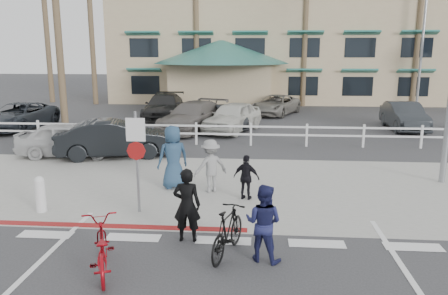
# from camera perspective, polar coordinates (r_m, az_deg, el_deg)

# --- Properties ---
(ground) EXTENTS (140.00, 140.00, 0.00)m
(ground) POSITION_cam_1_polar(r_m,az_deg,el_deg) (9.15, -0.38, -13.70)
(ground) COLOR #333335
(sidewalk_plaza) EXTENTS (22.00, 7.00, 0.01)m
(sidewalk_plaza) POSITION_cam_1_polar(r_m,az_deg,el_deg) (13.32, 1.29, -5.14)
(sidewalk_plaza) COLOR gray
(sidewalk_plaza) RESTS_ON ground
(cross_street) EXTENTS (40.00, 5.00, 0.01)m
(cross_street) POSITION_cam_1_polar(r_m,az_deg,el_deg) (17.18, 2.06, -1.13)
(cross_street) COLOR #333335
(cross_street) RESTS_ON ground
(parking_lot) EXTENTS (50.00, 16.00, 0.01)m
(parking_lot) POSITION_cam_1_polar(r_m,az_deg,el_deg) (26.50, 2.97, 3.68)
(parking_lot) COLOR #333335
(parking_lot) RESTS_ON ground
(curb_red) EXTENTS (7.00, 0.25, 0.02)m
(curb_red) POSITION_cam_1_polar(r_m,az_deg,el_deg) (10.86, -16.02, -9.80)
(curb_red) COLOR maroon
(curb_red) RESTS_ON ground
(rail_fence) EXTENTS (29.40, 0.16, 1.00)m
(rail_fence) POSITION_cam_1_polar(r_m,az_deg,el_deg) (19.01, 3.84, 1.71)
(rail_fence) COLOR silver
(rail_fence) RESTS_ON ground
(building) EXTENTS (28.00, 16.00, 11.30)m
(building) POSITION_cam_1_polar(r_m,az_deg,el_deg) (39.24, 6.66, 14.73)
(building) COLOR #C7AF88
(building) RESTS_ON ground
(sign_post) EXTENTS (0.50, 0.10, 2.90)m
(sign_post) POSITION_cam_1_polar(r_m,az_deg,el_deg) (11.11, -11.30, -1.23)
(sign_post) COLOR gray
(sign_post) RESTS_ON ground
(bollard_0) EXTENTS (0.26, 0.26, 0.95)m
(bollard_0) POSITION_cam_1_polar(r_m,az_deg,el_deg) (12.11, -22.87, -5.64)
(bollard_0) COLOR silver
(bollard_0) RESTS_ON ground
(streetlight_1) EXTENTS (0.60, 2.00, 9.50)m
(streetlight_1) POSITION_cam_1_polar(r_m,az_deg,el_deg) (34.11, 24.51, 12.56)
(streetlight_1) COLOR gray
(streetlight_1) RESTS_ON ground
(palm_0) EXTENTS (4.00, 4.00, 15.00)m
(palm_0) POSITION_cam_1_polar(r_m,az_deg,el_deg) (38.21, -22.40, 16.76)
(palm_0) COLOR #1A441D
(palm_0) RESTS_ON ground
(palm_1) EXTENTS (4.00, 4.00, 13.00)m
(palm_1) POSITION_cam_1_polar(r_m,az_deg,el_deg) (35.62, -17.03, 15.89)
(palm_1) COLOR #1A441D
(palm_1) RESTS_ON ground
(palm_3) EXTENTS (4.00, 4.00, 14.00)m
(palm_3) POSITION_cam_1_polar(r_m,az_deg,el_deg) (33.65, -3.68, 17.48)
(palm_3) COLOR #1A441D
(palm_3) RESTS_ON ground
(palm_4) EXTENTS (4.00, 4.00, 15.00)m
(palm_4) POSITION_cam_1_polar(r_m,az_deg,el_deg) (34.36, 3.53, 18.21)
(palm_4) COLOR #1A441D
(palm_4) RESTS_ON ground
(palm_5) EXTENTS (4.00, 4.00, 13.00)m
(palm_5) POSITION_cam_1_polar(r_m,az_deg,el_deg) (33.44, 10.63, 16.47)
(palm_5) COLOR #1A441D
(palm_5) RESTS_ON ground
(palm_7) EXTENTS (4.00, 4.00, 14.00)m
(palm_7) POSITION_cam_1_polar(r_m,az_deg,el_deg) (35.18, 24.28, 16.23)
(palm_7) COLOR #1A441D
(palm_7) RESTS_ON ground
(palm_10) EXTENTS (4.00, 4.00, 12.00)m
(palm_10) POSITION_cam_1_polar(r_m,az_deg,el_deg) (25.61, -21.04, 16.06)
(palm_10) COLOR #1A441D
(palm_10) RESTS_ON ground
(bike_red) EXTENTS (1.27, 1.98, 0.98)m
(bike_red) POSITION_cam_1_polar(r_m,az_deg,el_deg) (8.56, -15.79, -12.49)
(bike_red) COLOR maroon
(bike_red) RESTS_ON ground
(rider_red) EXTENTS (0.59, 0.39, 1.63)m
(rider_red) POSITION_cam_1_polar(r_m,az_deg,el_deg) (9.44, -4.87, -7.52)
(rider_red) COLOR black
(rider_red) RESTS_ON ground
(bike_black) EXTENTS (0.94, 1.75, 1.01)m
(bike_black) POSITION_cam_1_polar(r_m,az_deg,el_deg) (8.89, 0.48, -10.92)
(bike_black) COLOR black
(bike_black) RESTS_ON ground
(rider_black) EXTENTS (0.91, 0.81, 1.55)m
(rider_black) POSITION_cam_1_polar(r_m,az_deg,el_deg) (8.63, 5.17, -9.77)
(rider_black) COLOR #1B1D4A
(rider_black) RESTS_ON ground
(pedestrian_a) EXTENTS (1.16, 0.99, 1.56)m
(pedestrian_a) POSITION_cam_1_polar(r_m,az_deg,el_deg) (12.66, -1.76, -2.44)
(pedestrian_a) COLOR gray
(pedestrian_a) RESTS_ON ground
(pedestrian_child) EXTENTS (0.80, 0.51, 1.27)m
(pedestrian_child) POSITION_cam_1_polar(r_m,az_deg,el_deg) (12.06, 2.95, -3.94)
(pedestrian_child) COLOR black
(pedestrian_child) RESTS_ON ground
(pedestrian_b) EXTENTS (1.11, 0.98, 1.91)m
(pedestrian_b) POSITION_cam_1_polar(r_m,az_deg,el_deg) (13.09, -6.67, -1.24)
(pedestrian_b) COLOR navy
(pedestrian_b) RESTS_ON ground
(car_white_sedan) EXTENTS (4.66, 2.65, 1.45)m
(car_white_sedan) POSITION_cam_1_polar(r_m,az_deg,el_deg) (17.42, -14.05, 1.13)
(car_white_sedan) COLOR black
(car_white_sedan) RESTS_ON ground
(car_red_compact) EXTENTS (4.05, 1.95, 1.33)m
(car_red_compact) POSITION_cam_1_polar(r_m,az_deg,el_deg) (18.06, -19.60, 0.98)
(car_red_compact) COLOR silver
(car_red_compact) RESTS_ON ground
(lot_car_0) EXTENTS (2.56, 5.10, 1.39)m
(lot_car_0) POSITION_cam_1_polar(r_m,az_deg,el_deg) (25.50, -25.20, 3.73)
(lot_car_0) COLOR #22272E
(lot_car_0) RESTS_ON ground
(lot_car_1) EXTENTS (3.73, 5.55, 1.49)m
(lot_car_1) POSITION_cam_1_polar(r_m,az_deg,el_deg) (22.61, -4.08, 4.06)
(lot_car_1) COLOR #625D58
(lot_car_1) RESTS_ON ground
(lot_car_2) EXTENTS (3.26, 4.80, 1.52)m
(lot_car_2) POSITION_cam_1_polar(r_m,az_deg,el_deg) (22.35, 1.14, 4.02)
(lot_car_2) COLOR silver
(lot_car_2) RESTS_ON ground
(lot_car_3) EXTENTS (1.62, 4.39, 1.44)m
(lot_car_3) POSITION_cam_1_polar(r_m,az_deg,el_deg) (24.74, 22.46, 3.80)
(lot_car_3) COLOR #26292D
(lot_car_3) RESTS_ON ground
(lot_car_4) EXTENTS (2.31, 5.25, 1.50)m
(lot_car_4) POSITION_cam_1_polar(r_m,az_deg,el_deg) (26.87, -7.81, 5.31)
(lot_car_4) COLOR black
(lot_car_4) RESTS_ON ground
(lot_car_5) EXTENTS (3.75, 5.04, 1.27)m
(lot_car_5) POSITION_cam_1_polar(r_m,az_deg,el_deg) (28.60, 6.74, 5.54)
(lot_car_5) COLOR gray
(lot_car_5) RESTS_ON ground
(lot_car_6) EXTENTS (2.33, 3.99, 1.24)m
(lot_car_6) POSITION_cam_1_polar(r_m,az_deg,el_deg) (23.30, 0.61, 4.03)
(lot_car_6) COLOR black
(lot_car_6) RESTS_ON ground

